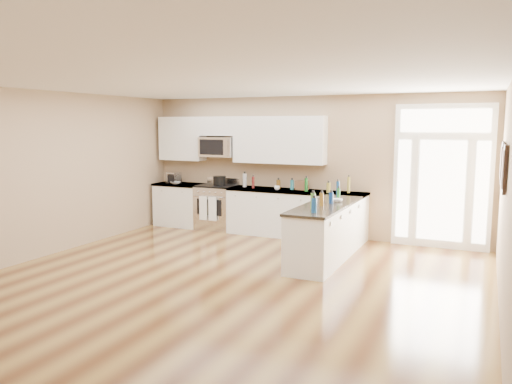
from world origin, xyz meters
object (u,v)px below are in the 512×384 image
peninsula_cabinet (326,235)px  stockpot (220,180)px  kitchen_range (217,207)px  toaster_oven (174,178)px

peninsula_cabinet → stockpot: size_ratio=8.54×
kitchen_range → toaster_oven: size_ratio=3.79×
toaster_oven → peninsula_cabinet: bearing=-2.0°
kitchen_range → stockpot: bearing=3.0°
kitchen_range → toaster_oven: (-1.08, -0.01, 0.58)m
kitchen_range → toaster_oven: bearing=-179.7°
peninsula_cabinet → kitchen_range: (-2.87, 1.45, 0.04)m
stockpot → toaster_oven: size_ratio=0.95×
stockpot → toaster_oven: (-1.15, -0.01, 0.01)m
kitchen_range → stockpot: size_ratio=3.97×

